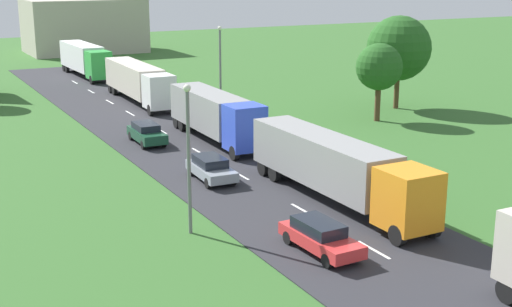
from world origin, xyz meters
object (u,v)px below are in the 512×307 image
Objects in this scene: lamppost_third at (220,67)px; truck_second at (335,166)px; car_fourth at (211,168)px; tree_birch at (379,67)px; truck_fifth at (85,58)px; truck_third at (215,114)px; car_third at (320,236)px; distant_building at (84,26)px; car_fifth at (147,133)px; tree_maple at (399,48)px; truck_fourth at (138,81)px; lamppost_second at (189,151)px.

truck_second is at bearing -99.93° from lamppost_third.
tree_birch is (19.75, 9.36, 3.77)m from car_fourth.
truck_fifth is at bearing 90.05° from truck_second.
truck_third reaches higher than car_third.
car_fourth is (-4.36, 6.91, -1.27)m from truck_second.
truck_second is at bearing -94.88° from distant_building.
car_fifth reaches higher than car_fourth.
car_fourth is 10.72m from car_fifth.
tree_maple is at bearing 5.24° from car_fifth.
truck_fourth is 2.00× the size of lamppost_second.
lamppost_second is at bearing -102.88° from car_fifth.
car_fifth is 25.62m from tree_maple.
truck_third is 2.84× the size of car_fourth.
truck_second is 1.71× the size of tree_maple.
tree_maple is at bearing 45.72° from car_third.
lamppost_second is at bearing -145.17° from tree_birch.
car_third is 85.21m from distant_building.
truck_second is 28.71m from tree_maple.
car_third is at bearing -96.92° from truck_fourth.
lamppost_second reaches higher than car_third.
car_fifth is at bearing -106.75° from truck_fourth.
lamppost_third is 16.69m from tree_maple.
truck_third is at bearing 89.69° from truck_second.
tree_maple reaches higher than car_third.
distant_building is (6.55, 44.86, 1.89)m from truck_fourth.
distant_building reaches higher than lamppost_second.
truck_third is 1.89× the size of tree_birch.
truck_second reaches higher than car_fifth.
truck_second reaches higher than car_third.
lamppost_third reaches higher than tree_birch.
distant_building is (6.63, 62.73, 1.91)m from truck_third.
tree_birch is at bearing -49.08° from truck_fourth.
truck_third is at bearing -117.95° from lamppost_third.
tree_maple reaches higher than distant_building.
truck_second is 18.29m from car_fifth.
tree_birch reaches higher than car_fourth.
car_fifth is at bearing -146.09° from lamppost_third.
car_third is 1.06× the size of car_fourth.
distant_building is at bearing 87.30° from lamppost_third.
truck_third is 2.74× the size of car_fifth.
tree_birch reaches higher than truck_fourth.
lamppost_second is (-4.25, 5.08, 3.34)m from car_third.
lamppost_third is at bearing 33.91° from car_fifth.
tree_birch is at bearing 34.83° from lamppost_second.
distant_building is (11.35, 84.39, 3.22)m from car_third.
truck_second is 1.98× the size of lamppost_second.
truck_fifth reaches higher than car_fourth.
truck_second is 1.17× the size of truck_third.
truck_third is 36.78m from truck_fifth.
lamppost_third reaches higher than lamppost_second.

